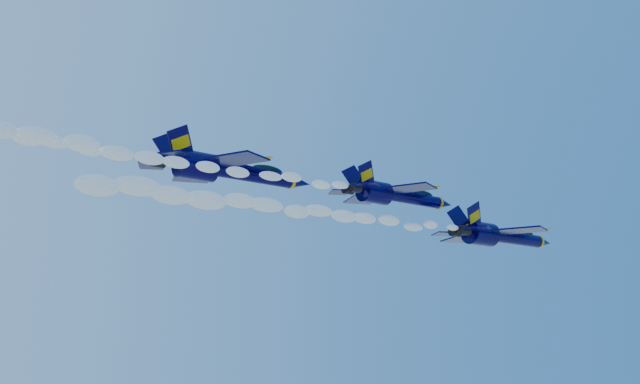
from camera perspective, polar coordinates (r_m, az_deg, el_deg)
jet_lead at (r=81.86m, az=14.18°, el=-3.40°), size 16.71×13.70×6.21m
smoke_trail_jet_lead at (r=62.74m, az=-1.35°, el=-1.50°), size 40.32×1.73×1.56m
jet_second at (r=73.82m, az=6.09°, el=-0.24°), size 14.93×12.24×5.55m
smoke_trail_jet_second at (r=58.89m, az=-12.84°, el=2.74°), size 40.32×1.54×1.39m
jet_third at (r=75.60m, az=-7.37°, el=1.77°), size 19.10×15.67×7.10m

